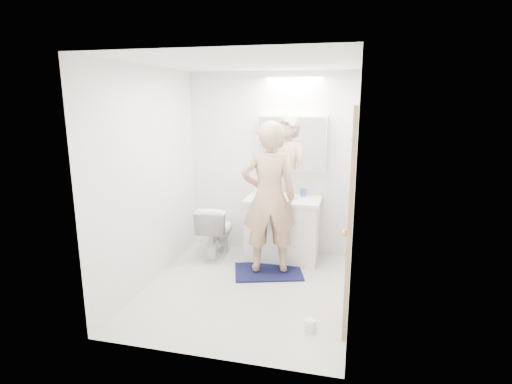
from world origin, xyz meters
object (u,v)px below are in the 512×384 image
(medicine_cabinet, at_px, (292,143))
(person, at_px, (269,198))
(toilet_paper_roll, at_px, (310,324))
(soap_bottle_a, at_px, (263,187))
(vanity_cabinet, at_px, (283,230))
(toothbrush_cup, at_px, (303,193))
(soap_bottle_b, at_px, (275,188))
(toilet, at_px, (216,230))

(medicine_cabinet, height_order, person, medicine_cabinet)
(medicine_cabinet, relative_size, toilet_paper_roll, 8.00)
(medicine_cabinet, relative_size, soap_bottle_a, 4.26)
(vanity_cabinet, relative_size, toothbrush_cup, 8.82)
(soap_bottle_b, bearing_deg, toilet_paper_roll, -69.15)
(vanity_cabinet, xyz_separation_m, person, (-0.09, -0.48, 0.54))
(medicine_cabinet, bearing_deg, soap_bottle_b, -171.68)
(toilet_paper_roll, bearing_deg, medicine_cabinet, 104.66)
(soap_bottle_a, bearing_deg, person, -71.12)
(soap_bottle_b, height_order, toothbrush_cup, soap_bottle_b)
(medicine_cabinet, distance_m, soap_bottle_a, 0.69)
(toilet, bearing_deg, person, 151.83)
(vanity_cabinet, relative_size, soap_bottle_a, 4.36)
(person, relative_size, toothbrush_cup, 17.36)
(toilet_paper_roll, bearing_deg, toothbrush_cup, 99.91)
(vanity_cabinet, xyz_separation_m, soap_bottle_b, (-0.14, 0.18, 0.51))
(toilet_paper_roll, bearing_deg, toilet, 133.53)
(medicine_cabinet, height_order, soap_bottle_a, medicine_cabinet)
(soap_bottle_b, distance_m, toilet_paper_roll, 2.09)
(toilet, distance_m, person, 1.04)
(vanity_cabinet, bearing_deg, toilet, -172.51)
(soap_bottle_b, height_order, toilet_paper_roll, soap_bottle_b)
(toilet, bearing_deg, vanity_cabinet, -175.74)
(toilet_paper_roll, bearing_deg, soap_bottle_a, 115.68)
(toilet, relative_size, toothbrush_cup, 6.94)
(toilet, distance_m, toilet_paper_roll, 2.08)
(soap_bottle_b, bearing_deg, toothbrush_cup, -3.08)
(toilet, height_order, person, person)
(vanity_cabinet, xyz_separation_m, medicine_cabinet, (0.07, 0.21, 1.11))
(vanity_cabinet, relative_size, medicine_cabinet, 1.02)
(toilet, bearing_deg, toothbrush_cup, -169.27)
(soap_bottle_b, relative_size, toothbrush_cup, 1.65)
(medicine_cabinet, bearing_deg, person, -102.52)
(toilet_paper_roll, bearing_deg, vanity_cabinet, 108.61)
(person, bearing_deg, soap_bottle_a, -88.21)
(toilet, relative_size, soap_bottle_a, 3.43)
(soap_bottle_b, relative_size, toilet_paper_roll, 1.53)
(medicine_cabinet, xyz_separation_m, toilet_paper_roll, (0.47, -1.81, -1.45))
(soap_bottle_b, bearing_deg, vanity_cabinet, -52.20)
(medicine_cabinet, height_order, toilet_paper_roll, medicine_cabinet)
(vanity_cabinet, height_order, soap_bottle_a, soap_bottle_a)
(vanity_cabinet, bearing_deg, soap_bottle_b, 127.80)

